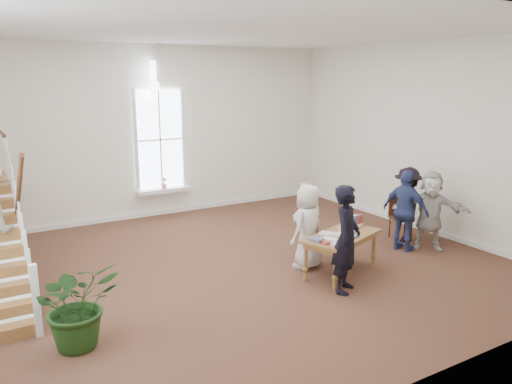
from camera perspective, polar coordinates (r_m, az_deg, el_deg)
ground at (r=10.04m, az=-1.67°, el=-8.40°), size 10.00×10.00×0.00m
room_shell at (r=13.76m, az=-10.55°, el=-0.96°), size 10.49×10.00×10.00m
library_table at (r=9.55m, az=9.71°, el=-5.33°), size 1.83×1.33×0.84m
police_officer at (r=8.73m, az=10.30°, el=-5.32°), size 0.82×0.78×1.90m
elderly_woman at (r=9.76m, az=5.94°, el=-3.93°), size 0.95×0.79×1.67m
person_yellow at (r=10.32m, az=5.63°, el=-3.15°), size 0.99×0.95×1.61m
woman_cluster_a at (r=11.11m, az=16.73°, el=-2.07°), size 0.68×1.11×1.76m
woman_cluster_b at (r=11.79m, az=16.88°, el=-1.38°), size 1.27×1.12×1.71m
woman_cluster_c at (r=11.37m, az=19.28°, el=-2.00°), size 1.52×1.46×1.73m
floor_plant at (r=7.41m, az=-19.70°, el=-11.96°), size 1.23×1.10×1.25m
side_chair at (r=12.03m, az=16.10°, el=-2.35°), size 0.59×0.59×1.04m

